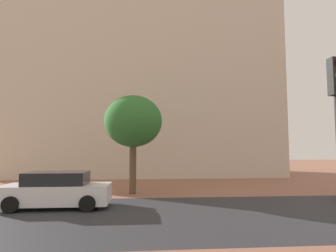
{
  "coord_description": "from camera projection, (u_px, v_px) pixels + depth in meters",
  "views": [
    {
      "loc": [
        -1.23,
        -1.16,
        2.39
      ],
      "look_at": [
        -0.28,
        10.01,
        3.34
      ],
      "focal_mm": 30.82,
      "sensor_mm": 36.0,
      "label": 1
    }
  ],
  "objects": [
    {
      "name": "ground_plane",
      "position": [
        175.0,
        213.0,
        10.98
      ],
      "size": [
        120.0,
        120.0,
        0.0
      ],
      "primitive_type": "plane",
      "color": "#93604C"
    },
    {
      "name": "street_asphalt_strip",
      "position": [
        176.0,
        214.0,
        10.76
      ],
      "size": [
        120.0,
        7.65,
        0.0
      ],
      "primitive_type": "cube",
      "color": "#2D2D33",
      "rests_on": "ground_plane"
    },
    {
      "name": "landmark_building",
      "position": [
        143.0,
        67.0,
        30.06
      ],
      "size": [
        25.92,
        10.95,
        34.54
      ],
      "color": "beige",
      "rests_on": "ground_plane"
    },
    {
      "name": "car_white",
      "position": [
        57.0,
        190.0,
        12.08
      ],
      "size": [
        4.37,
        2.08,
        1.48
      ],
      "color": "silver",
      "rests_on": "ground_plane"
    },
    {
      "name": "tree_curb_far",
      "position": [
        133.0,
        122.0,
        16.17
      ],
      "size": [
        3.22,
        3.22,
        5.47
      ],
      "color": "brown",
      "rests_on": "ground_plane"
    }
  ]
}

